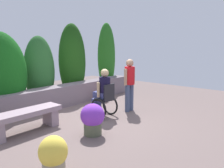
% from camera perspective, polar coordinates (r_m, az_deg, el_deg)
% --- Properties ---
extents(ground_plane, '(12.58, 12.58, 0.00)m').
position_cam_1_polar(ground_plane, '(5.92, -5.22, -8.96)').
color(ground_plane, '#695855').
extents(stone_retaining_wall, '(6.85, 0.52, 0.68)m').
position_cam_1_polar(stone_retaining_wall, '(7.02, -14.60, -3.37)').
color(stone_retaining_wall, slate).
rests_on(stone_retaining_wall, ground).
extents(hedge_backdrop, '(7.35, 1.25, 2.98)m').
position_cam_1_polar(hedge_backdrop, '(7.06, -22.70, 4.51)').
color(hedge_backdrop, '#31632B').
rests_on(hedge_backdrop, ground).
extents(stone_bench, '(1.64, 0.48, 0.50)m').
position_cam_1_polar(stone_bench, '(5.22, -22.07, -8.29)').
color(stone_bench, gray).
rests_on(stone_bench, ground).
extents(person_in_wheelchair, '(0.53, 0.66, 1.33)m').
position_cam_1_polar(person_in_wheelchair, '(5.85, -2.33, -2.83)').
color(person_in_wheelchair, black).
rests_on(person_in_wheelchair, ground).
extents(person_standing_companion, '(0.49, 0.30, 1.56)m').
position_cam_1_polar(person_standing_companion, '(6.33, 4.70, 0.64)').
color(person_standing_companion, '#434E6D').
rests_on(person_standing_companion, ground).
extents(flower_pot_purple_near, '(0.43, 0.43, 0.63)m').
position_cam_1_polar(flower_pot_purple_near, '(3.42, -15.40, -17.99)').
color(flower_pot_purple_near, gray).
rests_on(flower_pot_purple_near, ground).
extents(flower_pot_terracotta_by_wall, '(0.53, 0.53, 0.69)m').
position_cam_1_polar(flower_pot_terracotta_by_wall, '(4.73, -5.22, -9.14)').
color(flower_pot_terracotta_by_wall, '#515641').
rests_on(flower_pot_terracotta_by_wall, ground).
extents(flower_pot_red_accent, '(0.34, 0.34, 0.36)m').
position_cam_1_polar(flower_pot_red_accent, '(7.58, -2.33, -3.13)').
color(flower_pot_red_accent, '#4C5948').
rests_on(flower_pot_red_accent, ground).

